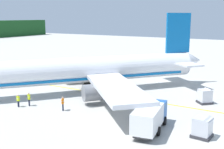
{
  "coord_description": "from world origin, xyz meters",
  "views": [
    {
      "loc": [
        -28.56,
        -3.16,
        11.36
      ],
      "look_at": [
        6.24,
        17.81,
        3.15
      ],
      "focal_mm": 46.4,
      "sensor_mm": 36.0,
      "label": 1
    }
  ],
  "objects_px": {
    "cargo_container_mid": "(203,127)",
    "crew_loader_right": "(29,98)",
    "crew_marshaller": "(18,100)",
    "crew_loader_left": "(63,102)",
    "service_truck_baggage": "(150,117)",
    "cargo_container_near": "(205,96)",
    "airliner_foreground": "(85,70)"
  },
  "relations": [
    {
      "from": "cargo_container_mid",
      "to": "crew_loader_right",
      "type": "bearing_deg",
      "value": 94.03
    },
    {
      "from": "crew_marshaller",
      "to": "crew_loader_left",
      "type": "relative_size",
      "value": 0.92
    },
    {
      "from": "crew_loader_right",
      "to": "service_truck_baggage",
      "type": "bearing_deg",
      "value": -88.63
    },
    {
      "from": "crew_loader_right",
      "to": "crew_marshaller",
      "type": "bearing_deg",
      "value": 140.53
    },
    {
      "from": "cargo_container_near",
      "to": "cargo_container_mid",
      "type": "relative_size",
      "value": 1.12
    },
    {
      "from": "cargo_container_near",
      "to": "crew_marshaller",
      "type": "distance_m",
      "value": 24.28
    },
    {
      "from": "cargo_container_near",
      "to": "crew_loader_left",
      "type": "bearing_deg",
      "value": 130.45
    },
    {
      "from": "service_truck_baggage",
      "to": "crew_marshaller",
      "type": "distance_m",
      "value": 17.55
    },
    {
      "from": "airliner_foreground",
      "to": "crew_marshaller",
      "type": "xyz_separation_m",
      "value": [
        -10.26,
        3.02,
        -2.44
      ]
    },
    {
      "from": "crew_loader_left",
      "to": "airliner_foreground",
      "type": "bearing_deg",
      "value": 18.33
    },
    {
      "from": "airliner_foreground",
      "to": "cargo_container_mid",
      "type": "distance_m",
      "value": 21.04
    },
    {
      "from": "crew_loader_left",
      "to": "crew_loader_right",
      "type": "xyz_separation_m",
      "value": [
        -0.77,
        4.98,
        -0.0
      ]
    },
    {
      "from": "service_truck_baggage",
      "to": "crew_loader_right",
      "type": "xyz_separation_m",
      "value": [
        -0.4,
        16.64,
        -0.45
      ]
    },
    {
      "from": "cargo_container_near",
      "to": "crew_loader_right",
      "type": "relative_size",
      "value": 1.32
    },
    {
      "from": "crew_marshaller",
      "to": "airliner_foreground",
      "type": "bearing_deg",
      "value": -16.42
    },
    {
      "from": "cargo_container_mid",
      "to": "crew_marshaller",
      "type": "bearing_deg",
      "value": 96.47
    },
    {
      "from": "airliner_foreground",
      "to": "crew_loader_left",
      "type": "height_order",
      "value": "airliner_foreground"
    },
    {
      "from": "airliner_foreground",
      "to": "crew_loader_left",
      "type": "xyz_separation_m",
      "value": [
        -8.46,
        -2.8,
        -2.34
      ]
    },
    {
      "from": "cargo_container_near",
      "to": "crew_loader_left",
      "type": "distance_m",
      "value": 18.56
    },
    {
      "from": "cargo_container_near",
      "to": "airliner_foreground",
      "type": "bearing_deg",
      "value": 101.94
    },
    {
      "from": "airliner_foreground",
      "to": "service_truck_baggage",
      "type": "relative_size",
      "value": 4.99
    },
    {
      "from": "service_truck_baggage",
      "to": "cargo_container_near",
      "type": "relative_size",
      "value": 2.96
    },
    {
      "from": "cargo_container_near",
      "to": "crew_marshaller",
      "type": "relative_size",
      "value": 1.44
    },
    {
      "from": "service_truck_baggage",
      "to": "crew_loader_right",
      "type": "distance_m",
      "value": 16.66
    },
    {
      "from": "service_truck_baggage",
      "to": "crew_marshaller",
      "type": "relative_size",
      "value": 4.26
    },
    {
      "from": "airliner_foreground",
      "to": "crew_marshaller",
      "type": "distance_m",
      "value": 10.97
    },
    {
      "from": "crew_marshaller",
      "to": "crew_loader_left",
      "type": "height_order",
      "value": "crew_loader_left"
    },
    {
      "from": "service_truck_baggage",
      "to": "cargo_container_near",
      "type": "xyz_separation_m",
      "value": [
        12.42,
        -2.46,
        -0.55
      ]
    },
    {
      "from": "service_truck_baggage",
      "to": "crew_loader_left",
      "type": "relative_size",
      "value": 3.91
    },
    {
      "from": "airliner_foreground",
      "to": "crew_marshaller",
      "type": "height_order",
      "value": "airliner_foreground"
    },
    {
      "from": "cargo_container_near",
      "to": "crew_loader_left",
      "type": "xyz_separation_m",
      "value": [
        -12.04,
        14.12,
        0.1
      ]
    },
    {
      "from": "crew_marshaller",
      "to": "crew_loader_right",
      "type": "distance_m",
      "value": 1.33
    }
  ]
}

